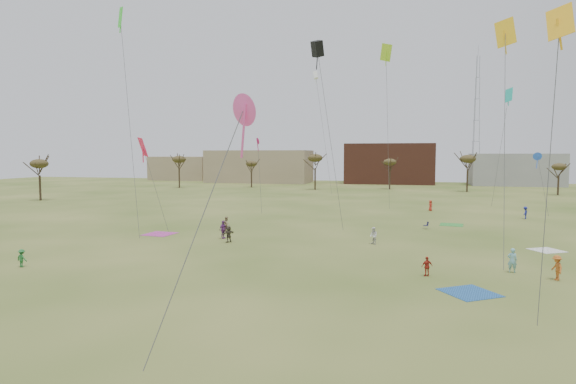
% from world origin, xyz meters
% --- Properties ---
extents(ground, '(260.00, 260.00, 0.00)m').
position_xyz_m(ground, '(0.00, 0.00, 0.00)').
color(ground, '#365119').
rests_on(ground, ground).
extents(flyer_near_center, '(0.98, 0.65, 1.42)m').
position_xyz_m(flyer_near_center, '(-19.01, 1.58, 0.71)').
color(flyer_near_center, '#256F33').
rests_on(flyer_near_center, ground).
extents(spectator_fore_a, '(0.92, 0.67, 1.45)m').
position_xyz_m(spectator_fore_a, '(11.85, 6.36, 0.72)').
color(spectator_fore_a, '#B02C1E').
rests_on(spectator_fore_a, ground).
extents(spectator_fore_b, '(0.66, 0.84, 1.71)m').
position_xyz_m(spectator_fore_b, '(-9.72, 21.86, 0.86)').
color(spectator_fore_b, '#8C7359').
rests_on(spectator_fore_b, ground).
extents(spectator_fore_c, '(1.20, 1.63, 1.71)m').
position_xyz_m(spectator_fore_c, '(-7.05, 15.51, 0.85)').
color(spectator_fore_c, '#4F4738').
rests_on(spectator_fore_c, ground).
extents(flyer_mid_b, '(0.89, 1.27, 1.78)m').
position_xyz_m(flyer_mid_b, '(20.68, 7.44, 0.89)').
color(flyer_mid_b, '#B45B21').
rests_on(flyer_mid_b, ground).
extents(flyer_mid_c, '(0.69, 0.47, 1.85)m').
position_xyz_m(flyer_mid_c, '(18.09, 9.06, 0.93)').
color(flyer_mid_c, '#74B5C2').
rests_on(flyer_mid_c, ground).
extents(spectator_mid_d, '(0.75, 1.20, 1.90)m').
position_xyz_m(spectator_mid_d, '(-8.41, 17.43, 0.95)').
color(spectator_mid_d, '#753682').
rests_on(spectator_mid_d, ground).
extents(spectator_mid_e, '(1.01, 1.04, 1.70)m').
position_xyz_m(spectator_mid_e, '(7.21, 17.97, 0.85)').
color(spectator_mid_e, white).
rests_on(spectator_mid_e, ground).
extents(flyer_far_b, '(0.81, 0.96, 1.67)m').
position_xyz_m(flyer_far_b, '(13.92, 48.45, 0.84)').
color(flyer_far_b, red).
rests_on(flyer_far_b, ground).
extents(flyer_far_c, '(1.07, 1.28, 1.72)m').
position_xyz_m(flyer_far_c, '(26.11, 41.80, 0.86)').
color(flyer_far_c, navy).
rests_on(flyer_far_c, ground).
extents(blanket_blue, '(4.19, 4.19, 0.03)m').
position_xyz_m(blanket_blue, '(14.34, 2.62, 0.00)').
color(blanket_blue, '#225595').
rests_on(blanket_blue, ground).
extents(blanket_cream, '(3.43, 3.43, 0.03)m').
position_xyz_m(blanket_cream, '(22.95, 18.73, 0.00)').
color(blanket_cream, white).
rests_on(blanket_cream, ground).
extents(blanket_plum, '(3.38, 3.38, 0.03)m').
position_xyz_m(blanket_plum, '(-16.30, 18.34, 0.00)').
color(blanket_plum, '#B73895').
rests_on(blanket_plum, ground).
extents(blanket_olive, '(3.11, 3.11, 0.03)m').
position_xyz_m(blanket_olive, '(15.84, 33.54, 0.00)').
color(blanket_olive, green).
rests_on(blanket_olive, ground).
extents(camp_chair_right, '(0.66, 0.62, 0.87)m').
position_xyz_m(camp_chair_right, '(12.58, 29.29, 0.26)').
color(camp_chair_right, '#151437').
rests_on(camp_chair_right, ground).
extents(kites_aloft, '(60.54, 78.55, 23.85)m').
position_xyz_m(kites_aloft, '(-0.10, 29.43, 18.35)').
color(kites_aloft, '#EB1B49').
rests_on(kites_aloft, ground).
extents(tree_line, '(117.44, 49.32, 8.91)m').
position_xyz_m(tree_line, '(-2.85, 79.12, 7.09)').
color(tree_line, '#3A2B1E').
rests_on(tree_line, ground).
extents(building_tan, '(32.00, 14.00, 10.00)m').
position_xyz_m(building_tan, '(-35.00, 115.00, 5.00)').
color(building_tan, '#937F60').
rests_on(building_tan, ground).
extents(building_brick, '(26.00, 16.00, 12.00)m').
position_xyz_m(building_brick, '(5.00, 120.00, 6.00)').
color(building_brick, brown).
rests_on(building_brick, ground).
extents(building_grey, '(24.00, 12.00, 9.00)m').
position_xyz_m(building_grey, '(40.00, 118.00, 4.50)').
color(building_grey, gray).
rests_on(building_grey, ground).
extents(building_tan_west, '(20.00, 12.00, 8.00)m').
position_xyz_m(building_tan_west, '(-65.00, 122.00, 4.00)').
color(building_tan_west, '#937F60').
rests_on(building_tan_west, ground).
extents(radio_tower, '(1.51, 1.72, 41.00)m').
position_xyz_m(radio_tower, '(30.00, 125.00, 19.21)').
color(radio_tower, '#9EA3A8').
rests_on(radio_tower, ground).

